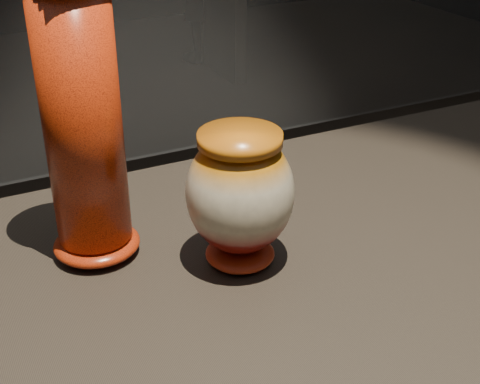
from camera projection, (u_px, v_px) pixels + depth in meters
name	position (u px, v px, depth m)	size (l,w,h in m)	color
main_vase	(240.00, 194.00, 0.88)	(0.18, 0.18, 0.19)	maroon
tall_vase	(84.00, 132.00, 0.86)	(0.15, 0.15, 0.39)	red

